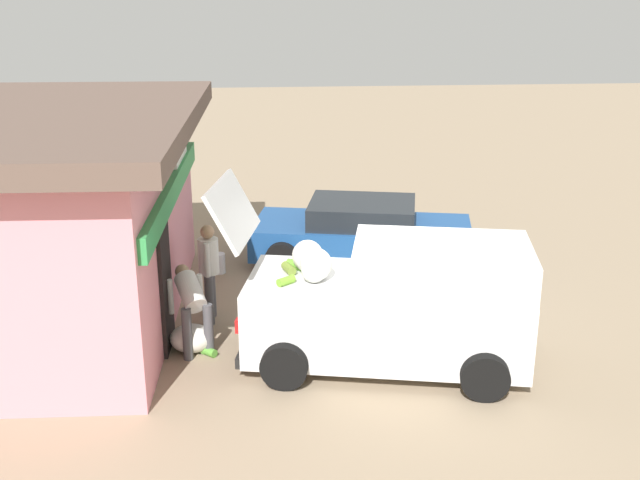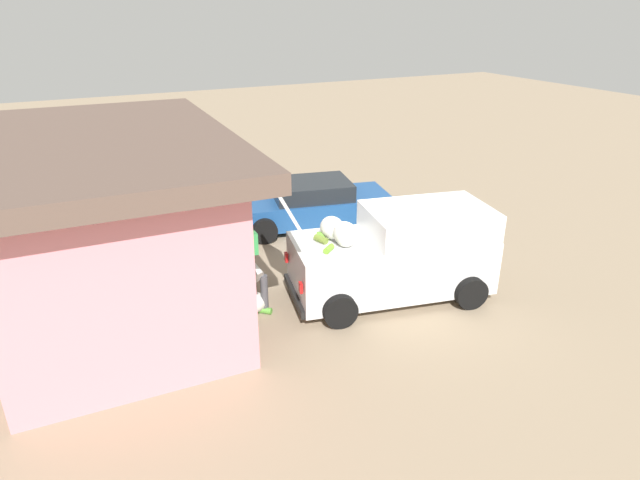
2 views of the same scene
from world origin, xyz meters
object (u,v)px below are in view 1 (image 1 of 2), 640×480
at_px(customer_bending, 192,302).
at_px(paint_bucket, 219,263).
at_px(storefront_bar, 53,216).
at_px(parked_sedan, 362,233).
at_px(unloaded_banana_pile, 192,339).
at_px(vendor_standing, 209,266).
at_px(delivery_van, 395,304).

distance_m(customer_bending, paint_bucket, 3.41).
distance_m(storefront_bar, customer_bending, 2.85).
bearing_deg(parked_sedan, customer_bending, 140.33).
relative_size(customer_bending, unloaded_banana_pile, 1.71).
distance_m(vendor_standing, unloaded_banana_pile, 1.40).
bearing_deg(delivery_van, paint_bucket, 35.00).
bearing_deg(customer_bending, delivery_van, -101.65).
relative_size(delivery_van, customer_bending, 3.67).
height_order(delivery_van, paint_bucket, delivery_van).
bearing_deg(vendor_standing, paint_bucket, -0.87).
relative_size(storefront_bar, vendor_standing, 4.37).
height_order(delivery_van, unloaded_banana_pile, delivery_van).
bearing_deg(parked_sedan, vendor_standing, 132.19).
xyz_separation_m(customer_bending, unloaded_banana_pile, (-0.01, 0.03, -0.62)).
height_order(vendor_standing, unloaded_banana_pile, vendor_standing).
relative_size(unloaded_banana_pile, paint_bucket, 1.93).
xyz_separation_m(vendor_standing, paint_bucket, (2.22, -0.03, -0.78)).
bearing_deg(paint_bucket, customer_bending, 175.82).
distance_m(parked_sedan, unloaded_banana_pile, 4.94).
height_order(delivery_van, parked_sedan, delivery_van).
bearing_deg(vendor_standing, delivery_van, -121.89).
xyz_separation_m(vendor_standing, unloaded_banana_pile, (-1.14, 0.24, -0.77)).
bearing_deg(vendor_standing, unloaded_banana_pile, 168.22).
bearing_deg(paint_bucket, delivery_van, -145.00).
bearing_deg(unloaded_banana_pile, parked_sedan, -39.81).
xyz_separation_m(storefront_bar, customer_bending, (-1.38, -2.28, -1.00)).
height_order(delivery_van, customer_bending, delivery_van).
relative_size(vendor_standing, unloaded_banana_pile, 2.21).
bearing_deg(storefront_bar, parked_sedan, -66.17).
height_order(unloaded_banana_pile, paint_bucket, unloaded_banana_pile).
bearing_deg(unloaded_banana_pile, storefront_bar, 58.31).
bearing_deg(unloaded_banana_pile, delivery_van, -101.30).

